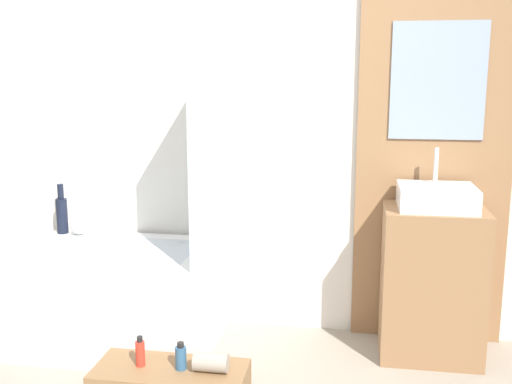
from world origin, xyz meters
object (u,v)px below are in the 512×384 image
object	(u,v)px
vase_round_light	(79,227)
bottle_soap_secondary	(181,357)
vase_tall_dark	(62,213)
bottle_soap_primary	(140,353)
sink	(437,197)
bathtub	(120,296)

from	to	relation	value
vase_round_light	bottle_soap_secondary	distance (m)	1.31
vase_tall_dark	bottle_soap_secondary	distance (m)	1.43
vase_round_light	bottle_soap_primary	bearing A→B (deg)	-51.11
sink	vase_round_light	size ratio (longest dim) A/B	3.97
bathtub	bottle_soap_primary	xyz separation A→B (m)	(0.35, -0.61, -0.03)
vase_tall_dark	bottle_soap_primary	distance (m)	1.29
vase_tall_dark	bathtub	bearing A→B (deg)	-30.56
bathtub	vase_tall_dark	distance (m)	0.69
sink	bottle_soap_primary	bearing A→B (deg)	-152.06
vase_round_light	bottle_soap_secondary	size ratio (longest dim) A/B	0.76
bathtub	sink	bearing A→B (deg)	4.46
bathtub	bottle_soap_primary	distance (m)	0.70
bathtub	sink	distance (m)	1.87
sink	vase_round_light	world-z (taller)	sink
vase_tall_dark	vase_round_light	world-z (taller)	vase_tall_dark
bathtub	bottle_soap_primary	size ratio (longest dim) A/B	7.57
vase_round_light	bottle_soap_secondary	xyz separation A→B (m)	(0.90, -0.87, -0.37)
sink	vase_tall_dark	bearing A→B (deg)	176.33
vase_tall_dark	bottle_soap_secondary	xyz separation A→B (m)	(1.02, -0.89, -0.45)
bathtub	bottle_soap_secondary	bearing A→B (deg)	-48.15
vase_round_light	bathtub	bearing A→B (deg)	-36.49
bathtub	vase_tall_dark	xyz separation A→B (m)	(-0.47, 0.28, 0.41)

